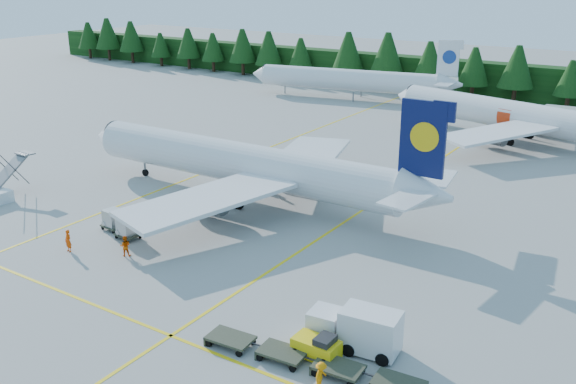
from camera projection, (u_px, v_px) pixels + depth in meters
The scene contains 15 objects.
ground at pixel (167, 275), 47.41m from camera, with size 320.00×320.00×0.00m, color gray.
taxi_stripe_a at pixel (200, 174), 70.43m from camera, with size 0.25×120.00×0.01m, color yellow.
taxi_stripe_b at pixel (363, 210), 60.07m from camera, with size 0.25×120.00×0.01m, color yellow.
taxi_stripe_cross at pixel (104, 309), 42.67m from camera, with size 80.00×0.25×0.01m, color yellow.
treeline_hedge at pixel (496, 80), 111.10m from camera, with size 220.00×4.00×6.00m, color black.
airliner_navy at pixel (234, 162), 62.59m from camera, with size 40.14×33.06×11.68m.
airliner_red at pixel (506, 114), 84.00m from camera, with size 36.83×29.92×10.93m.
airliner_far_left at pixel (342, 79), 110.54m from camera, with size 36.08×9.78×10.58m.
service_truck at pixel (354, 328), 37.94m from camera, with size 5.68×2.56×2.65m.
baggage_tug at pixel (317, 347), 37.13m from camera, with size 2.74×1.50×1.46m.
dolly_train at pixel (310, 359), 36.30m from camera, with size 13.15×3.36×0.16m.
uld_pair at pixel (120, 223), 54.36m from camera, with size 4.59×2.42×1.53m.
crew_a at pixel (68, 241), 51.02m from camera, with size 0.67×0.44×1.84m, color #ED4305.
crew_b at pixel (125, 246), 50.27m from camera, with size 0.82×0.64×1.68m, color #DA4E04.
crew_c at pixel (321, 376), 34.26m from camera, with size 0.69×0.47×1.67m, color orange.
Camera 1 is at (30.93, -30.78, 21.48)m, focal length 40.00 mm.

